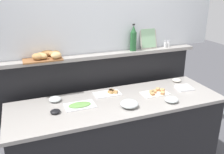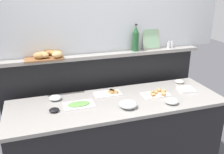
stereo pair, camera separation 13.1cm
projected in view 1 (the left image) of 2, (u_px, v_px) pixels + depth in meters
name	position (u px, v px, depth m)	size (l,w,h in m)	color
ground_plane	(101.00, 141.00, 3.39)	(12.00, 12.00, 0.00)	#4C4C51
buffet_counter	(118.00, 137.00, 2.71)	(2.23, 0.73, 0.88)	black
back_ledge_unit	(101.00, 99.00, 3.11)	(2.39, 0.22, 1.27)	black
sandwich_platter_front	(156.00, 93.00, 2.72)	(0.29, 0.17, 0.04)	white
sandwich_platter_rear	(109.00, 93.00, 2.72)	(0.29, 0.17, 0.04)	white
cold_cuts_platter	(80.00, 105.00, 2.44)	(0.30, 0.18, 0.02)	white
glass_bowl_large	(129.00, 104.00, 2.42)	(0.18, 0.18, 0.07)	silver
glass_bowl_medium	(55.00, 99.00, 2.54)	(0.13, 0.13, 0.05)	silver
glass_bowl_small	(171.00, 100.00, 2.53)	(0.14, 0.14, 0.06)	silver
condiment_bowl_cream	(55.00, 111.00, 2.31)	(0.10, 0.10, 0.03)	black
condiment_bowl_teal	(177.00, 80.00, 3.07)	(0.11, 0.11, 0.04)	silver
napkin_stack	(184.00, 88.00, 2.85)	(0.17, 0.17, 0.02)	white
wine_bottle_green	(133.00, 39.00, 2.91)	(0.08, 0.08, 0.32)	#23562D
salt_shaker	(165.00, 44.00, 3.09)	(0.03, 0.03, 0.09)	white
pepper_shaker	(168.00, 44.00, 3.11)	(0.03, 0.03, 0.09)	white
bread_basket	(47.00, 56.00, 2.60)	(0.42, 0.30, 0.08)	brown
framed_picture	(148.00, 38.00, 3.02)	(0.22, 0.08, 0.25)	#B2AD9E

